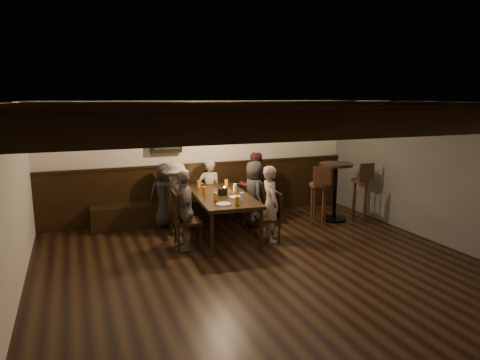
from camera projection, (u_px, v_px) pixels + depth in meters
name	position (u px, v px, depth m)	size (l,w,h in m)	color
room	(209.00, 177.00, 7.59)	(7.00, 7.00, 7.00)	black
dining_table	(222.00, 198.00, 7.57)	(1.11, 2.13, 0.77)	black
chair_left_near	(179.00, 218.00, 7.88)	(0.43, 0.43, 0.87)	black
chair_left_far	(186.00, 231.00, 7.03)	(0.48, 0.48, 0.97)	black
chair_right_near	(252.00, 213.00, 8.28)	(0.43, 0.43, 0.87)	black
chair_right_far	(269.00, 226.00, 7.43)	(0.42, 0.42, 0.86)	black
person_bench_left	(165.00, 195.00, 8.19)	(0.61, 0.40, 1.24)	#252528
person_bench_centre	(209.00, 190.00, 8.58)	(0.46, 0.30, 1.25)	gray
person_bench_right	(254.00, 186.00, 8.67)	(0.67, 0.52, 1.38)	#4F1B1D
person_left_near	(176.00, 198.00, 7.80)	(0.85, 0.49, 1.32)	gray
person_left_far	(184.00, 210.00, 6.95)	(0.77, 0.32, 1.31)	gray
person_right_near	(254.00, 194.00, 8.22)	(0.62, 0.41, 1.28)	#262629
person_right_far	(271.00, 204.00, 7.37)	(0.48, 0.32, 1.32)	gray
pint_a	(199.00, 184.00, 8.13)	(0.07, 0.07, 0.14)	#BF7219
pint_b	(226.00, 183.00, 8.23)	(0.07, 0.07, 0.14)	#BF7219
pint_c	(204.00, 190.00, 7.56)	(0.07, 0.07, 0.14)	#BF7219
pint_d	(235.00, 187.00, 7.82)	(0.07, 0.07, 0.14)	silver
pint_e	(216.00, 197.00, 7.06)	(0.07, 0.07, 0.14)	#BF7219
pint_f	(242.00, 197.00, 7.08)	(0.07, 0.07, 0.14)	silver
pint_g	(237.00, 201.00, 6.81)	(0.07, 0.07, 0.14)	#BF7219
plate_near	(224.00, 204.00, 6.86)	(0.24, 0.24, 0.01)	white
plate_far	(236.00, 197.00, 7.33)	(0.24, 0.24, 0.01)	white
condiment_caddy	(223.00, 192.00, 7.50)	(0.15, 0.10, 0.12)	black
candle	(224.00, 189.00, 7.87)	(0.05, 0.05, 0.05)	beige
high_top_table	(335.00, 183.00, 8.57)	(0.66, 0.66, 1.18)	black
bar_stool_left	(319.00, 204.00, 8.27)	(0.40, 0.42, 1.19)	#3E2713
bar_stool_right	(360.00, 199.00, 8.67)	(0.38, 0.38, 1.19)	#3E2713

